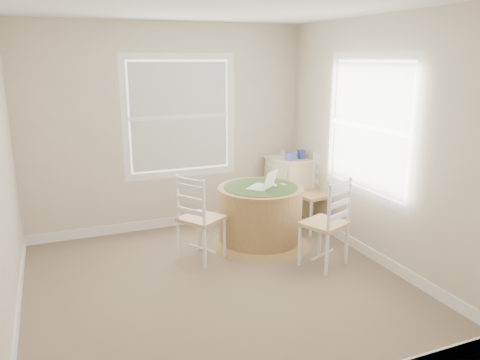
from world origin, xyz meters
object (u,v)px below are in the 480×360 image
chair_left (201,218)px  laptop (262,185)px  round_table (260,213)px  chair_near (324,223)px  chair_right (312,194)px  corner_chest (290,188)px

chair_left → laptop: chair_left is taller
round_table → chair_near: chair_near is taller
laptop → chair_right: bearing=156.8°
laptop → round_table: bearing=-129.7°
chair_near → chair_left: bearing=-52.3°
chair_left → chair_near: (1.15, -0.65, 0.00)m
chair_right → round_table: bearing=-86.1°
chair_left → chair_right: bearing=-110.6°
chair_right → chair_near: bearing=-34.5°
chair_near → chair_right: size_ratio=1.00×
chair_left → chair_right: 1.64m
chair_near → corner_chest: (0.39, 1.49, -0.05)m
chair_near → corner_chest: bearing=-127.5°
chair_right → corner_chest: size_ratio=1.11×
chair_near → chair_right: same height
chair_near → chair_right: (0.45, 1.00, 0.00)m
round_table → chair_right: chair_right is taller
round_table → chair_left: size_ratio=1.24×
laptop → corner_chest: bearing=-175.9°
round_table → corner_chest: corner_chest is taller
chair_right → corner_chest: (-0.06, 0.49, -0.05)m
chair_right → corner_chest: bearing=177.2°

